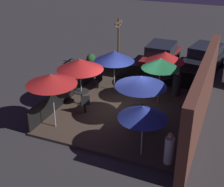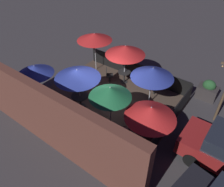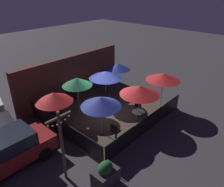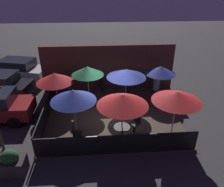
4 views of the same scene
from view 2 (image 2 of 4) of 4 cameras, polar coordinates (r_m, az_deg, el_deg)
name	(u,v)px [view 2 (image 2 of 4)]	position (r m, az deg, el deg)	size (l,w,h in m)	color
ground_plane	(105,105)	(11.56, -1.83, -2.99)	(60.00, 60.00, 0.00)	#383538
patio_deck	(105,104)	(11.52, -1.83, -2.76)	(6.93, 6.24, 0.12)	#47382D
building_wall	(51,121)	(8.87, -15.55, -6.94)	(8.53, 0.36, 3.05)	brown
fence_front	(136,70)	(13.27, 6.35, 6.03)	(6.73, 0.05, 0.95)	black
fence_side_left	(166,125)	(9.97, 13.97, -8.04)	(0.05, 6.04, 0.95)	black
patio_umbrella_0	(77,74)	(10.22, -9.05, 5.09)	(2.18, 2.18, 2.21)	#B2B2B7
patio_umbrella_1	(125,50)	(11.95, 3.50, 11.26)	(2.19, 2.19, 2.35)	#B2B2B7
patio_umbrella_2	(151,112)	(8.44, 10.08, -4.86)	(2.04, 2.04, 2.07)	#B2B2B7
patio_umbrella_3	(110,92)	(8.82, -0.48, 0.38)	(1.79, 1.79, 2.33)	#B2B2B7
patio_umbrella_4	(94,37)	(13.21, -4.61, 14.55)	(2.09, 2.09, 2.43)	#B2B2B7
patio_umbrella_5	(153,73)	(10.49, 10.56, 5.41)	(2.09, 2.09, 2.18)	#B2B2B7
patio_umbrella_6	(35,70)	(11.39, -19.49, 5.90)	(1.81, 1.81, 2.03)	#B2B2B7
dining_table_0	(80,98)	(11.06, -8.33, -1.12)	(0.87, 0.87, 0.70)	black
dining_table_1	(124,74)	(12.71, 3.24, 5.10)	(0.74, 0.74, 0.72)	black
dining_table_2	(147,134)	(9.32, 9.25, -10.43)	(0.89, 0.89, 0.72)	black
patio_chair_0	(156,87)	(11.99, 11.43, 1.72)	(0.41, 0.41, 0.93)	black
patio_chair_1	(74,132)	(9.49, -9.96, -9.80)	(0.56, 0.56, 0.95)	black
patio_chair_2	(109,75)	(12.70, -0.90, 4.92)	(0.56, 0.56, 0.95)	black
patron_0	(125,140)	(8.99, 3.42, -11.99)	(0.54, 0.54, 1.33)	#333338
patron_1	(22,99)	(11.73, -22.52, -1.36)	(0.46, 0.46, 1.27)	silver
planter_box	(208,90)	(12.79, 23.69, 0.74)	(1.03, 0.72, 1.14)	#332D2D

